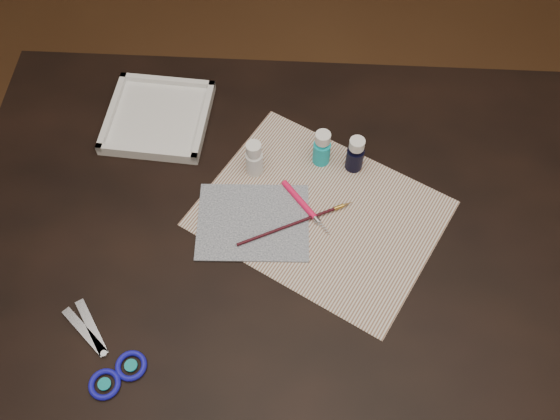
# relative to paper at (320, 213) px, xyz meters

# --- Properties ---
(ground) EXTENTS (3.50, 3.50, 0.02)m
(ground) POSITION_rel_paper_xyz_m (-0.08, -0.03, -0.76)
(ground) COLOR #422614
(ground) RESTS_ON ground
(table) EXTENTS (1.30, 0.90, 0.75)m
(table) POSITION_rel_paper_xyz_m (-0.08, -0.03, -0.38)
(table) COLOR black
(table) RESTS_ON ground
(paper) EXTENTS (0.57, 0.53, 0.00)m
(paper) POSITION_rel_paper_xyz_m (0.00, 0.00, 0.00)
(paper) COLOR silver
(paper) RESTS_ON table
(canvas) EXTENTS (0.23, 0.19, 0.00)m
(canvas) POSITION_rel_paper_xyz_m (-0.13, -0.03, 0.00)
(canvas) COLOR #131D34
(canvas) RESTS_ON paper
(paint_bottle_white) EXTENTS (0.04, 0.04, 0.09)m
(paint_bottle_white) POSITION_rel_paper_xyz_m (-0.14, 0.10, 0.04)
(paint_bottle_white) COLOR white
(paint_bottle_white) RESTS_ON table
(paint_bottle_cyan) EXTENTS (0.04, 0.04, 0.09)m
(paint_bottle_cyan) POSITION_rel_paper_xyz_m (-0.00, 0.13, 0.04)
(paint_bottle_cyan) COLOR #15BDCD
(paint_bottle_cyan) RESTS_ON table
(paint_bottle_navy) EXTENTS (0.04, 0.04, 0.09)m
(paint_bottle_navy) POSITION_rel_paper_xyz_m (0.07, 0.12, 0.04)
(paint_bottle_navy) COLOR black
(paint_bottle_navy) RESTS_ON table
(paintbrush) EXTENTS (0.23, 0.12, 0.01)m
(paintbrush) POSITION_rel_paper_xyz_m (-0.05, -0.03, 0.01)
(paintbrush) COLOR black
(paintbrush) RESTS_ON canvas
(craft_knife) EXTENTS (0.11, 0.13, 0.01)m
(craft_knife) POSITION_rel_paper_xyz_m (-0.03, 0.01, 0.01)
(craft_knife) COLOR #F0124C
(craft_knife) RESTS_ON paper
(scissors) EXTENTS (0.24, 0.23, 0.01)m
(scissors) POSITION_rel_paper_xyz_m (-0.40, -0.31, 0.00)
(scissors) COLOR silver
(scissors) RESTS_ON table
(palette_tray) EXTENTS (0.23, 0.23, 0.03)m
(palette_tray) POSITION_rel_paper_xyz_m (-0.37, 0.22, 0.01)
(palette_tray) COLOR silver
(palette_tray) RESTS_ON table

